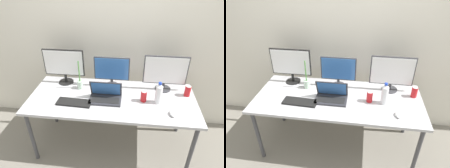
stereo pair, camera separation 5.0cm
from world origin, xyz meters
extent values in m
plane|color=gray|center=(0.00, 0.00, 0.00)|extent=(16.00, 16.00, 0.00)
cube|color=silver|center=(0.00, 0.59, 1.30)|extent=(7.00, 0.08, 2.60)
cylinder|color=#424247|center=(-0.88, -0.33, 0.35)|extent=(0.04, 0.04, 0.71)
cylinder|color=#424247|center=(0.88, -0.33, 0.35)|extent=(0.04, 0.04, 0.71)
cylinder|color=#424247|center=(-0.88, 0.33, 0.35)|extent=(0.04, 0.04, 0.71)
cylinder|color=#424247|center=(0.88, 0.33, 0.35)|extent=(0.04, 0.04, 0.71)
cube|color=#B7B7BC|center=(0.00, 0.00, 0.72)|extent=(1.88, 0.79, 0.03)
cylinder|color=black|center=(-0.62, 0.27, 0.75)|extent=(0.18, 0.18, 0.01)
cylinder|color=black|center=(-0.62, 0.27, 0.80)|extent=(0.03, 0.03, 0.10)
cube|color=black|center=(-0.62, 0.27, 1.02)|extent=(0.50, 0.02, 0.33)
cube|color=white|center=(-0.62, 0.26, 1.02)|extent=(0.47, 0.01, 0.31)
cylinder|color=#38383D|center=(-0.03, 0.25, 0.75)|extent=(0.17, 0.17, 0.01)
cylinder|color=#38383D|center=(-0.03, 0.25, 0.79)|extent=(0.03, 0.03, 0.08)
cube|color=#38383D|center=(-0.03, 0.25, 0.98)|extent=(0.42, 0.02, 0.29)
cube|color=#3366B2|center=(-0.03, 0.24, 0.98)|extent=(0.40, 0.01, 0.26)
cylinder|color=#38383D|center=(0.59, 0.25, 0.75)|extent=(0.18, 0.18, 0.01)
cylinder|color=#38383D|center=(0.59, 0.25, 0.79)|extent=(0.03, 0.03, 0.07)
cube|color=#38383D|center=(0.59, 0.25, 0.99)|extent=(0.50, 0.02, 0.35)
cube|color=white|center=(0.59, 0.24, 0.99)|extent=(0.47, 0.01, 0.32)
cube|color=#2D2D33|center=(-0.07, -0.07, 0.75)|extent=(0.35, 0.21, 0.02)
cube|color=black|center=(-0.07, -0.08, 0.76)|extent=(0.31, 0.11, 0.00)
cube|color=#2D2D33|center=(-0.07, 0.00, 0.86)|extent=(0.35, 0.08, 0.20)
cube|color=#3366B2|center=(-0.07, -0.01, 0.86)|extent=(0.32, 0.07, 0.18)
cube|color=black|center=(-0.40, -0.15, 0.75)|extent=(0.38, 0.15, 0.02)
ellipsoid|color=silver|center=(0.64, -0.23, 0.76)|extent=(0.07, 0.11, 0.03)
cylinder|color=silver|center=(0.50, -0.04, 0.84)|extent=(0.07, 0.07, 0.20)
cone|color=silver|center=(0.50, -0.04, 0.96)|extent=(0.07, 0.07, 0.03)
cylinder|color=#1938B2|center=(0.50, -0.04, 0.98)|extent=(0.03, 0.03, 0.02)
cylinder|color=red|center=(0.85, 0.14, 0.80)|extent=(0.07, 0.07, 0.12)
cylinder|color=silver|center=(0.85, 0.14, 0.86)|extent=(0.06, 0.06, 0.00)
cylinder|color=red|center=(0.35, -0.02, 0.80)|extent=(0.07, 0.07, 0.12)
cylinder|color=silver|center=(0.35, -0.02, 0.86)|extent=(0.06, 0.06, 0.00)
cylinder|color=#B2D1B7|center=(-0.40, 0.15, 0.79)|extent=(0.07, 0.07, 0.10)
cylinder|color=#519342|center=(-0.40, 0.15, 0.97)|extent=(0.01, 0.01, 0.26)
camera|label=1|loc=(0.21, -1.83, 2.05)|focal=32.00mm
camera|label=2|loc=(0.26, -1.83, 2.05)|focal=32.00mm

